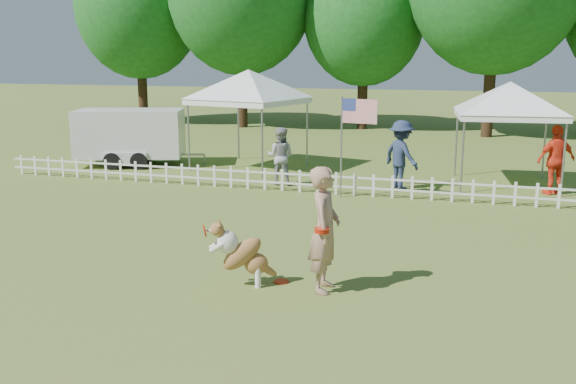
% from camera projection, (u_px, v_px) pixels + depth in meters
% --- Properties ---
extents(ground, '(120.00, 120.00, 0.00)m').
position_uv_depth(ground, '(283.00, 286.00, 10.31)').
color(ground, '#43601E').
rests_on(ground, ground).
extents(picket_fence, '(22.00, 0.08, 0.60)m').
position_uv_depth(picket_fence, '(364.00, 185.00, 16.78)').
color(picket_fence, silver).
rests_on(picket_fence, ground).
extents(handler, '(0.53, 0.76, 1.98)m').
position_uv_depth(handler, '(325.00, 230.00, 9.92)').
color(handler, '#A57A63').
rests_on(handler, ground).
extents(dog, '(1.10, 0.75, 1.08)m').
position_uv_depth(dog, '(243.00, 254.00, 10.18)').
color(dog, brown).
rests_on(dog, ground).
extents(frisbee_on_turf, '(0.26, 0.26, 0.02)m').
position_uv_depth(frisbee_on_turf, '(281.00, 281.00, 10.47)').
color(frisbee_on_turf, red).
rests_on(frisbee_on_turf, ground).
extents(canopy_tent_left, '(3.62, 3.62, 3.11)m').
position_uv_depth(canopy_tent_left, '(249.00, 121.00, 20.72)').
color(canopy_tent_left, white).
rests_on(canopy_tent_left, ground).
extents(canopy_tent_right, '(3.05, 3.05, 2.85)m').
position_uv_depth(canopy_tent_right, '(507.00, 135.00, 17.93)').
color(canopy_tent_right, white).
rests_on(canopy_tent_right, ground).
extents(cargo_trailer, '(4.70, 3.19, 1.90)m').
position_uv_depth(cargo_trailer, '(130.00, 137.00, 21.42)').
color(cargo_trailer, silver).
rests_on(cargo_trailer, ground).
extents(flag_pole, '(1.01, 0.28, 2.62)m').
position_uv_depth(flag_pole, '(341.00, 147.00, 16.44)').
color(flag_pole, gray).
rests_on(flag_pole, ground).
extents(spectator_a, '(0.82, 0.65, 1.64)m').
position_uv_depth(spectator_a, '(280.00, 156.00, 18.20)').
color(spectator_a, '#96969B').
rests_on(spectator_a, ground).
extents(spectator_b, '(1.38, 1.34, 1.89)m').
position_uv_depth(spectator_b, '(401.00, 155.00, 17.62)').
color(spectator_b, '#232D4B').
rests_on(spectator_b, ground).
extents(spectator_c, '(1.16, 0.95, 1.85)m').
position_uv_depth(spectator_c, '(556.00, 160.00, 16.87)').
color(spectator_c, '#F1381C').
rests_on(spectator_c, ground).
extents(tree_far_left, '(6.60, 6.60, 11.00)m').
position_uv_depth(tree_far_left, '(139.00, 19.00, 34.04)').
color(tree_far_left, '#164F19').
rests_on(tree_far_left, ground).
extents(tree_left, '(7.40, 7.40, 12.00)m').
position_uv_depth(tree_left, '(241.00, 6.00, 31.74)').
color(tree_left, '#164F19').
rests_on(tree_left, ground).
extents(tree_center_left, '(6.00, 6.00, 9.80)m').
position_uv_depth(tree_center_left, '(364.00, 28.00, 31.17)').
color(tree_center_left, '#164F19').
rests_on(tree_center_left, ground).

